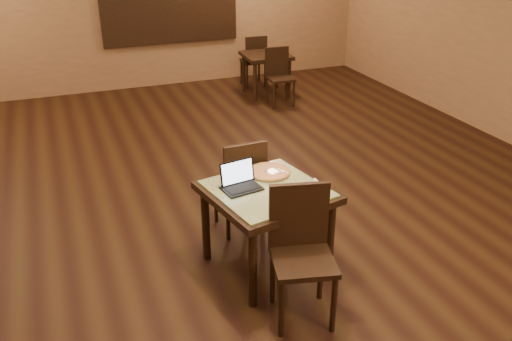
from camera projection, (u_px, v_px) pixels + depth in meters
name	position (u px, v px, depth m)	size (l,w,h in m)	color
ground	(244.00, 222.00, 5.40)	(10.00, 10.00, 0.00)	black
tiled_table	(267.00, 199.00, 4.45)	(1.08, 1.08, 0.76)	black
chair_main_near	(301.00, 245.00, 3.97)	(0.54, 0.54, 1.03)	black
chair_main_far	(242.00, 181.00, 5.02)	(0.42, 0.42, 0.95)	black
laptop	(240.00, 181.00, 4.40)	(0.34, 0.28, 0.21)	black
plate	(301.00, 192.00, 4.32)	(0.24, 0.24, 0.01)	white
pizza_slice	(301.00, 191.00, 4.31)	(0.18, 0.18, 0.02)	beige
pizza_pan	(269.00, 173.00, 4.64)	(0.35, 0.35, 0.01)	silver
pizza_whole	(269.00, 172.00, 4.64)	(0.37, 0.37, 0.03)	beige
spatula	(272.00, 171.00, 4.62)	(0.10, 0.24, 0.01)	silver
napkin_roll	(319.00, 185.00, 4.41)	(0.05, 0.18, 0.04)	white
other_table_a	(266.00, 61.00, 8.93)	(0.77, 0.77, 0.69)	black
other_table_a_chair_near	(279.00, 73.00, 8.52)	(0.40, 0.40, 0.89)	black
other_table_a_chair_far	(255.00, 58.00, 9.40)	(0.40, 0.40, 0.89)	black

